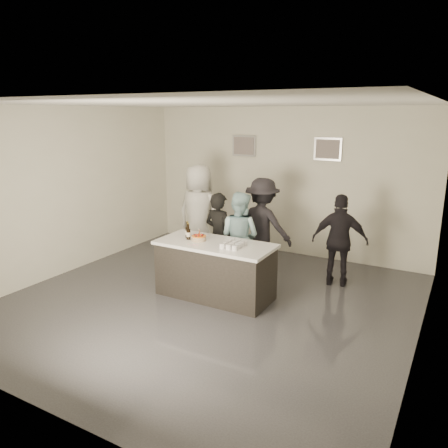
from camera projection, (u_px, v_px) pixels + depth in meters
The scene contains 19 objects.
floor at pixel (208, 302), 6.83m from camera, with size 6.00×6.00×0.00m, color #3D3D42.
ceiling at pixel (206, 104), 6.09m from camera, with size 6.00×6.00×0.00m, color white.
wall_back at pixel (283, 182), 9.00m from camera, with size 6.00×0.04×3.00m, color silver.
wall_front at pixel (34, 270), 3.93m from camera, with size 6.00×0.04×3.00m, color silver.
wall_left at pixel (66, 191), 7.89m from camera, with size 0.04×6.00×3.00m, color silver.
wall_right at pixel (429, 235), 5.04m from camera, with size 0.04×6.00×3.00m, color silver.
picture_left at pixel (244, 146), 9.23m from camera, with size 0.54×0.04×0.44m, color #B2B2B7.
picture_right at pixel (328, 149), 8.37m from camera, with size 0.54×0.04×0.44m, color #B2B2B7.
bar_counter at pixel (215, 270), 6.94m from camera, with size 1.86×0.86×0.90m, color white.
cake at pixel (199, 238), 6.94m from camera, with size 0.23×0.23×0.07m, color orange.
beer_bottle_a at pixel (187, 230), 7.09m from camera, with size 0.07×0.07×0.26m, color black.
beer_bottle_b at pixel (188, 232), 6.98m from camera, with size 0.07×0.07×0.26m, color black.
tumbler_cluster at pixel (233, 244), 6.62m from camera, with size 0.30×0.40×0.08m, color gold.
candles at pixel (191, 245), 6.73m from camera, with size 0.24×0.08×0.01m, color pink.
person_main_black at pixel (219, 236), 7.63m from camera, with size 0.57×0.37×1.56m, color black.
person_main_blue at pixel (239, 236), 7.59m from camera, with size 0.77×0.60×1.58m, color #AAD7DF.
person_guest_left at pixel (199, 214), 8.51m from camera, with size 0.94×0.61×1.93m, color silver.
person_guest_right at pixel (340, 241), 7.34m from camera, with size 0.92×0.39×1.58m, color black.
person_guest_back at pixel (262, 226), 7.97m from camera, with size 1.13×0.65×1.75m, color black.
Camera 1 is at (3.31, -5.39, 2.87)m, focal length 35.00 mm.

